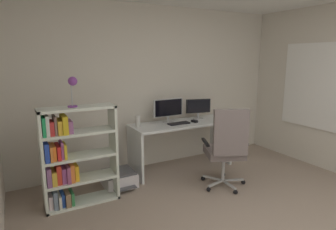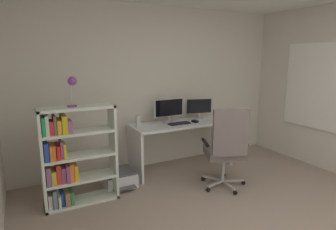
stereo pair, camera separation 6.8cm
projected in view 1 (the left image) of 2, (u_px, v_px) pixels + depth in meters
The scene contains 13 objects.
wall_back at pixel (155, 88), 4.66m from camera, with size 4.51×0.10×2.56m, color beige.
window_pane at pixel (320, 86), 4.54m from camera, with size 0.01×1.22×1.28m, color white.
window_frame at pixel (319, 86), 4.53m from camera, with size 0.02×1.30×1.36m, color white.
desk at pixel (181, 134), 4.55m from camera, with size 1.63×0.59×0.76m.
monitor_main at pixel (168, 109), 4.46m from camera, with size 0.50×0.18×0.38m.
monitor_secondary at pixel (198, 107), 4.73m from camera, with size 0.41×0.18×0.33m.
keyboard at pixel (179, 123), 4.40m from camera, with size 0.34×0.13×0.02m, color black.
computer_mouse at pixel (194, 121), 4.51m from camera, with size 0.06×0.10×0.03m, color black.
desktop_speaker at pixel (138, 121), 4.20m from camera, with size 0.07×0.07×0.17m, color silver.
office_chair at pixel (227, 146), 3.80m from camera, with size 0.65×0.68×1.14m.
bookshelf at pixel (71, 159), 3.39m from camera, with size 0.87×0.29×1.21m.
desk_lamp at pixel (73, 85), 3.25m from camera, with size 0.13×0.11×0.35m.
printer at pixel (119, 178), 3.99m from camera, with size 0.43×0.50×0.22m.
Camera 1 is at (-2.03, -1.47, 1.78)m, focal length 30.59 mm.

